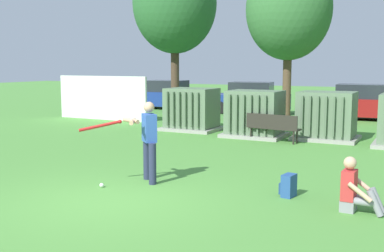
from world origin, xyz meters
The scene contains 15 objects.
ground_plane centered at (0.00, 0.00, 0.00)m, with size 96.00×96.00×0.00m, color #51933D.
fence_panel centered at (-8.26, 10.50, 1.00)m, with size 4.80×0.12×2.00m, color white.
transformer_west centered at (-2.97, 9.21, 0.79)m, with size 2.10×1.70×1.62m.
transformer_mid_west centered at (-0.25, 8.75, 0.79)m, with size 2.10×1.70×1.62m.
transformer_mid_east centered at (2.13, 9.22, 0.79)m, with size 2.10×1.70×1.62m.
park_bench centered at (0.66, 7.92, 0.54)m, with size 1.84×0.65×0.92m.
batter centered at (-0.12, 1.55, 0.98)m, with size 1.29×1.34×1.74m.
sports_ball centered at (-0.71, 0.72, 0.04)m, with size 0.09×0.09×0.09m, color white.
seated_spectator centered at (4.19, 1.41, 0.38)m, with size 0.73×0.56×0.96m.
backpack centered at (2.91, 1.81, 0.21)m, with size 0.30×0.35×0.44m.
tree_left centered at (-6.60, 14.41, 5.56)m, with size 4.24×4.24×8.10m.
tree_center_left centered at (-0.55, 13.76, 4.89)m, with size 3.73×3.73×7.13m.
parked_car_leftmost centered at (-8.39, 16.49, 0.75)m, with size 4.29×2.10×1.62m.
parked_car_left_of_center centered at (-3.25, 16.29, 0.75)m, with size 4.40×2.36×1.62m.
parked_car_right_of_center centered at (2.20, 15.97, 0.75)m, with size 4.32×2.16×1.62m.
Camera 1 is at (5.30, -6.92, 2.53)m, focal length 44.27 mm.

